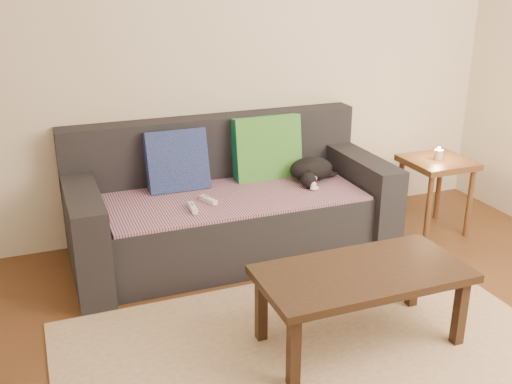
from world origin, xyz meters
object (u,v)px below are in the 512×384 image
wii_remote_a (193,208)px  sofa (229,208)px  side_table (437,172)px  cat (311,170)px  wii_remote_b (208,200)px  coffee_table (362,280)px

wii_remote_a → sofa: bearing=-47.9°
sofa → side_table: 1.52m
cat → side_table: (0.91, -0.20, -0.06)m
side_table → cat: bearing=167.8°
sofa → side_table: (1.50, -0.22, 0.14)m
sofa → cat: size_ratio=5.37×
wii_remote_a → wii_remote_b: bearing=-51.1°
cat → wii_remote_b: cat is taller
side_table → coffee_table: (-1.23, -1.05, -0.08)m
cat → sofa: bearing=153.5°
sofa → wii_remote_b: sofa is taller
cat → wii_remote_a: 0.94m
coffee_table → wii_remote_b: bearing=112.6°
cat → wii_remote_b: bearing=166.0°
side_table → sofa: bearing=171.5°
wii_remote_a → wii_remote_b: (0.13, 0.09, 0.00)m
wii_remote_a → cat: bearing=-72.6°
sofa → wii_remote_b: size_ratio=14.00×
cat → coffee_table: 1.30m
sofa → wii_remote_a: 0.43m
cat → coffee_table: (-0.32, -1.25, -0.15)m
wii_remote_b → coffee_table: (0.46, -1.11, -0.09)m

